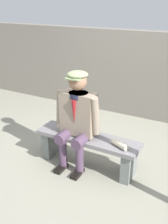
# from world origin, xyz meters

# --- Properties ---
(ground_plane) EXTENTS (30.00, 30.00, 0.00)m
(ground_plane) POSITION_xyz_m (0.00, 0.00, 0.00)
(ground_plane) COLOR gray
(bench) EXTENTS (1.46, 0.39, 0.47)m
(bench) POSITION_xyz_m (0.00, 0.00, 0.32)
(bench) COLOR slate
(bench) RESTS_ON ground
(seated_man) EXTENTS (0.65, 0.53, 1.36)m
(seated_man) POSITION_xyz_m (0.14, 0.05, 0.76)
(seated_man) COLOR gray
(seated_man) RESTS_ON ground
(rolled_magazine) EXTENTS (0.26, 0.18, 0.08)m
(rolled_magazine) POSITION_xyz_m (-0.49, 0.05, 0.51)
(rolled_magazine) COLOR beige
(rolled_magazine) RESTS_ON bench
(stadium_wall) EXTENTS (12.00, 0.24, 1.66)m
(stadium_wall) POSITION_xyz_m (0.00, -2.06, 0.83)
(stadium_wall) COLOR slate
(stadium_wall) RESTS_ON ground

